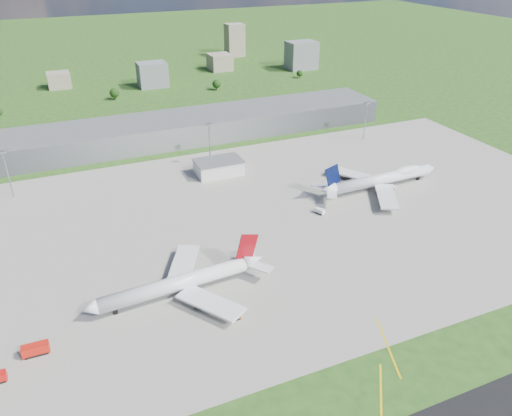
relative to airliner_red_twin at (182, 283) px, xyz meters
name	(u,v)px	position (x,y,z in m)	size (l,w,h in m)	color
ground	(179,147)	(40.24, 150.28, -5.20)	(1400.00, 1400.00, 0.00)	#264A17
apron	(260,221)	(50.24, 40.28, -5.16)	(360.00, 190.00, 0.08)	gray
terminal	(172,129)	(40.24, 165.28, 2.30)	(300.00, 42.00, 15.00)	slate
ops_building	(219,167)	(50.24, 100.28, -1.20)	(26.00, 16.00, 8.00)	silver
mast_west	(6,166)	(-59.76, 115.28, 12.51)	(3.50, 2.00, 25.90)	gray
mast_center	(209,137)	(50.24, 115.28, 12.51)	(3.50, 2.00, 25.90)	gray
mast_east	(366,114)	(160.24, 115.28, 12.51)	(3.50, 2.00, 25.90)	gray
airliner_red_twin	(182,283)	(0.00, 0.00, 0.00)	(71.17, 55.35, 19.52)	white
airliner_blue_quad	(383,179)	(126.13, 47.04, 0.28)	(75.48, 59.28, 19.73)	white
fire_truck	(36,350)	(-52.93, -11.76, -3.32)	(8.59, 3.46, 3.77)	red
tug_yellow	(236,317)	(13.40, -21.70, -4.24)	(3.90, 2.51, 1.84)	#B9690A
van_white_near	(319,211)	(80.12, 35.03, -3.88)	(4.19, 5.62, 2.61)	white
van_white_far	(391,188)	(129.44, 43.46, -4.05)	(4.51, 2.54, 2.26)	silver
bldg_cw	(59,80)	(-19.76, 340.28, 1.80)	(20.00, 18.00, 14.00)	gray
bldg_c	(152,75)	(60.24, 310.28, 5.80)	(26.00, 20.00, 22.00)	slate
bldg_ce	(220,62)	(140.24, 350.28, 2.80)	(22.00, 24.00, 16.00)	gray
bldg_e	(301,55)	(220.24, 320.28, 8.80)	(30.00, 22.00, 28.00)	slate
bldg_tall_e	(235,40)	(180.24, 410.28, 12.80)	(20.00, 18.00, 36.00)	gray
tree_c	(114,93)	(20.24, 280.28, 0.64)	(8.10, 8.10, 9.90)	#382314
tree_e	(217,84)	(110.24, 275.28, 0.31)	(7.65, 7.65, 9.35)	#382314
tree_far_e	(300,73)	(200.24, 285.28, -0.67)	(6.30, 6.30, 7.70)	#382314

